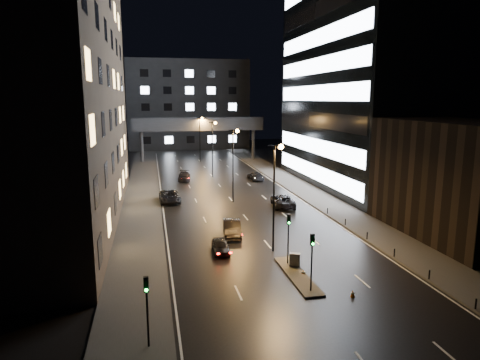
{
  "coord_description": "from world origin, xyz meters",
  "views": [
    {
      "loc": [
        -10.94,
        -29.0,
        14.15
      ],
      "look_at": [
        0.02,
        23.39,
        4.0
      ],
      "focal_mm": 32.0,
      "sensor_mm": 36.0,
      "label": 1
    }
  ],
  "objects_px": {
    "car_away_b": "(232,228)",
    "utility_cabinet": "(295,259)",
    "car_away_c": "(170,197)",
    "car_toward_a": "(283,200)",
    "car_away_a": "(221,246)",
    "car_away_d": "(184,176)",
    "car_toward_b": "(256,176)"
  },
  "relations": [
    {
      "from": "utility_cabinet",
      "to": "car_toward_b",
      "type": "bearing_deg",
      "value": 105.22
    },
    {
      "from": "car_away_a",
      "to": "utility_cabinet",
      "type": "bearing_deg",
      "value": -38.23
    },
    {
      "from": "car_toward_a",
      "to": "car_away_b",
      "type": "bearing_deg",
      "value": 58.12
    },
    {
      "from": "car_away_c",
      "to": "car_toward_a",
      "type": "xyz_separation_m",
      "value": [
        14.69,
        -5.42,
        0.02
      ]
    },
    {
      "from": "utility_cabinet",
      "to": "car_away_c",
      "type": "bearing_deg",
      "value": 134.21
    },
    {
      "from": "car_away_a",
      "to": "car_away_b",
      "type": "height_order",
      "value": "car_away_b"
    },
    {
      "from": "car_away_c",
      "to": "car_toward_a",
      "type": "bearing_deg",
      "value": -22.97
    },
    {
      "from": "car_away_d",
      "to": "utility_cabinet",
      "type": "height_order",
      "value": "car_away_d"
    },
    {
      "from": "car_away_a",
      "to": "car_away_b",
      "type": "bearing_deg",
      "value": 69.55
    },
    {
      "from": "utility_cabinet",
      "to": "car_away_d",
      "type": "bearing_deg",
      "value": 122.6
    },
    {
      "from": "car_away_b",
      "to": "utility_cabinet",
      "type": "relative_size",
      "value": 4.53
    },
    {
      "from": "car_away_c",
      "to": "car_toward_a",
      "type": "relative_size",
      "value": 0.98
    },
    {
      "from": "car_away_d",
      "to": "utility_cabinet",
      "type": "distance_m",
      "value": 42.36
    },
    {
      "from": "car_away_a",
      "to": "car_toward_b",
      "type": "relative_size",
      "value": 0.76
    },
    {
      "from": "car_away_b",
      "to": "utility_cabinet",
      "type": "bearing_deg",
      "value": -61.74
    },
    {
      "from": "car_away_c",
      "to": "utility_cabinet",
      "type": "height_order",
      "value": "car_away_c"
    },
    {
      "from": "car_away_a",
      "to": "car_away_c",
      "type": "relative_size",
      "value": 0.65
    },
    {
      "from": "utility_cabinet",
      "to": "car_away_a",
      "type": "bearing_deg",
      "value": 164.06
    },
    {
      "from": "car_away_b",
      "to": "car_toward_a",
      "type": "distance_m",
      "value": 14.07
    },
    {
      "from": "car_away_c",
      "to": "car_toward_b",
      "type": "xyz_separation_m",
      "value": [
        15.72,
        13.92,
        -0.09
      ]
    },
    {
      "from": "car_away_b",
      "to": "car_toward_b",
      "type": "distance_m",
      "value": 31.8
    },
    {
      "from": "car_toward_b",
      "to": "utility_cabinet",
      "type": "relative_size",
      "value": 4.45
    },
    {
      "from": "car_away_d",
      "to": "car_toward_b",
      "type": "bearing_deg",
      "value": -3.69
    },
    {
      "from": "car_away_b",
      "to": "car_away_d",
      "type": "distance_m",
      "value": 32.44
    },
    {
      "from": "car_away_b",
      "to": "car_away_d",
      "type": "height_order",
      "value": "car_away_b"
    },
    {
      "from": "car_toward_a",
      "to": "car_toward_b",
      "type": "relative_size",
      "value": 1.2
    },
    {
      "from": "car_away_b",
      "to": "car_toward_a",
      "type": "height_order",
      "value": "car_away_b"
    },
    {
      "from": "car_away_d",
      "to": "car_toward_b",
      "type": "height_order",
      "value": "car_away_d"
    },
    {
      "from": "car_toward_a",
      "to": "car_toward_b",
      "type": "distance_m",
      "value": 19.37
    },
    {
      "from": "car_away_d",
      "to": "car_toward_a",
      "type": "height_order",
      "value": "car_toward_a"
    },
    {
      "from": "car_away_c",
      "to": "utility_cabinet",
      "type": "relative_size",
      "value": 5.22
    },
    {
      "from": "car_away_a",
      "to": "car_away_b",
      "type": "relative_size",
      "value": 0.75
    }
  ]
}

